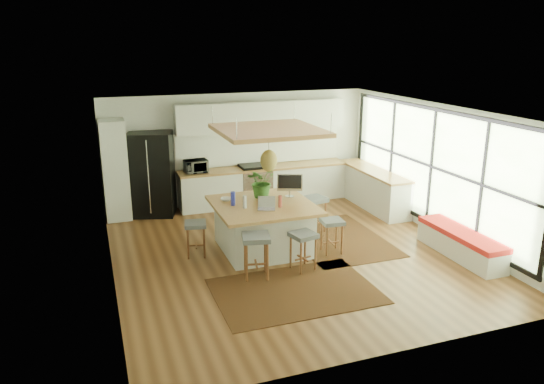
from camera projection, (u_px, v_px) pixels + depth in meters
name	position (u px, v px, depth m)	size (l,w,h in m)	color
floor	(291.00, 253.00, 9.90)	(7.00, 7.00, 0.00)	#502D16
ceiling	(292.00, 112.00, 9.13)	(7.00, 7.00, 0.00)	white
wall_back	(239.00, 149.00, 12.67)	(6.50, 6.50, 0.00)	silver
wall_front	(397.00, 258.00, 6.35)	(6.50, 6.50, 0.00)	silver
wall_left	(107.00, 203.00, 8.47)	(7.00, 7.00, 0.00)	silver
wall_right	(439.00, 171.00, 10.56)	(7.00, 7.00, 0.00)	silver
window_wall	(438.00, 168.00, 10.54)	(0.10, 6.20, 2.60)	black
pantry	(115.00, 170.00, 11.50)	(0.55, 0.60, 2.25)	beige
back_counter_base	(264.00, 186.00, 12.82)	(4.20, 0.60, 0.88)	beige
back_counter_top	(264.00, 168.00, 12.69)	(4.24, 0.64, 0.05)	olive
backsplash	(260.00, 147.00, 12.83)	(4.20, 0.02, 0.80)	white
upper_cabinets	(262.00, 116.00, 12.46)	(4.20, 0.34, 0.70)	beige
range	(255.00, 184.00, 12.72)	(0.76, 0.62, 1.00)	#A5A5AA
right_counter_base	(373.00, 189.00, 12.52)	(0.60, 2.50, 0.88)	beige
right_counter_top	(374.00, 171.00, 12.39)	(0.64, 2.54, 0.05)	olive
window_bench	(461.00, 244.00, 9.69)	(0.52, 2.00, 0.50)	beige
ceiling_panel	(269.00, 145.00, 9.58)	(1.86, 1.86, 0.80)	olive
rug_near	(295.00, 291.00, 8.40)	(2.60, 1.80, 0.01)	black
rug_right	(336.00, 239.00, 10.60)	(1.80, 2.60, 0.01)	black
fridge	(152.00, 176.00, 11.83)	(0.96, 0.75, 1.93)	black
island	(263.00, 227.00, 9.95)	(1.85, 1.85, 0.93)	olive
stool_near_left	(256.00, 258.00, 8.80)	(0.46, 0.46, 0.77)	#4B4E53
stool_near_right	(303.00, 251.00, 9.10)	(0.41, 0.41, 0.69)	#4B4E53
stool_right_front	(332.00, 235.00, 9.83)	(0.40, 0.40, 0.67)	#4B4E53
stool_right_back	(314.00, 215.00, 10.93)	(0.45, 0.45, 0.75)	#4B4E53
stool_left_side	(196.00, 238.00, 9.69)	(0.39, 0.39, 0.67)	#4B4E53
laptop	(266.00, 203.00, 9.46)	(0.32, 0.34, 0.24)	#A5A5AA
monitor	(290.00, 184.00, 10.19)	(0.51, 0.18, 0.47)	#A5A5AA
microwave	(196.00, 165.00, 12.09)	(0.53, 0.29, 0.36)	#A5A5AA
island_plant	(261.00, 185.00, 10.17)	(0.59, 0.65, 0.51)	#1E4C19
island_bowl	(226.00, 199.00, 10.00)	(0.21, 0.21, 0.05)	white
island_bottle_0	(234.00, 200.00, 9.70)	(0.07, 0.07, 0.19)	#2D33B4
island_bottle_1	(245.00, 203.00, 9.52)	(0.07, 0.07, 0.19)	silver
island_bottle_2	(281.00, 202.00, 9.60)	(0.07, 0.07, 0.19)	#A24036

